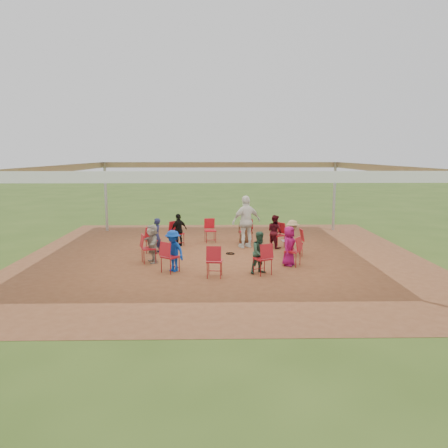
{
  "coord_description": "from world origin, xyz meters",
  "views": [
    {
      "loc": [
        -0.23,
        -14.01,
        3.34
      ],
      "look_at": [
        0.05,
        0.3,
        1.04
      ],
      "focal_mm": 35.0,
      "sensor_mm": 36.0,
      "label": 1
    }
  ],
  "objects_px": {
    "chair_6": "(149,249)",
    "laptop": "(287,239)",
    "chair_4": "(177,234)",
    "chair_0": "(296,243)",
    "person_seated_5": "(152,243)",
    "person_seated_4": "(157,236)",
    "person_seated_7": "(260,253)",
    "chair_9": "(263,259)",
    "person_seated_6": "(173,251)",
    "chair_8": "(214,261)",
    "person_seated_1": "(275,231)",
    "chair_1": "(277,235)",
    "chair_7": "(170,257)",
    "chair_2": "(246,231)",
    "cable_coil": "(231,254)",
    "standing_person": "(246,222)",
    "chair_5": "(153,240)",
    "person_seated_2": "(245,228)",
    "person_seated_8": "(289,246)",
    "chair_3": "(210,231)",
    "chair_10": "(292,251)",
    "person_seated_0": "(292,238)",
    "person_seated_3": "(179,230)"
  },
  "relations": [
    {
      "from": "person_seated_1",
      "to": "person_seated_8",
      "type": "distance_m",
      "value": 2.49
    },
    {
      "from": "laptop",
      "to": "person_seated_8",
      "type": "bearing_deg",
      "value": 170.46
    },
    {
      "from": "person_seated_4",
      "to": "person_seated_2",
      "type": "bearing_deg",
      "value": 130.91
    },
    {
      "from": "chair_3",
      "to": "cable_coil",
      "type": "relative_size",
      "value": 2.56
    },
    {
      "from": "chair_10",
      "to": "person_seated_7",
      "type": "relative_size",
      "value": 0.75
    },
    {
      "from": "person_seated_1",
      "to": "standing_person",
      "type": "bearing_deg",
      "value": 49.36
    },
    {
      "from": "chair_4",
      "to": "chair_7",
      "type": "bearing_deg",
      "value": 49.09
    },
    {
      "from": "chair_5",
      "to": "chair_7",
      "type": "relative_size",
      "value": 1.0
    },
    {
      "from": "chair_4",
      "to": "chair_0",
      "type": "bearing_deg",
      "value": 114.55
    },
    {
      "from": "person_seated_3",
      "to": "chair_8",
      "type": "bearing_deg",
      "value": 64.79
    },
    {
      "from": "chair_10",
      "to": "laptop",
      "type": "distance_m",
      "value": 1.32
    },
    {
      "from": "chair_8",
      "to": "person_seated_6",
      "type": "distance_m",
      "value": 1.35
    },
    {
      "from": "person_seated_1",
      "to": "laptop",
      "type": "distance_m",
      "value": 1.26
    },
    {
      "from": "chair_6",
      "to": "chair_7",
      "type": "bearing_deg",
      "value": 16.36
    },
    {
      "from": "chair_1",
      "to": "person_seated_0",
      "type": "distance_m",
      "value": 1.35
    },
    {
      "from": "chair_2",
      "to": "person_seated_7",
      "type": "distance_m",
      "value": 4.31
    },
    {
      "from": "person_seated_7",
      "to": "laptop",
      "type": "xyz_separation_m",
      "value": [
        1.12,
        2.14,
        -0.03
      ]
    },
    {
      "from": "chair_6",
      "to": "chair_7",
      "type": "xyz_separation_m",
      "value": [
        0.78,
        -1.12,
        0.0
      ]
    },
    {
      "from": "person_seated_7",
      "to": "person_seated_0",
      "type": "bearing_deg",
      "value": 32.73
    },
    {
      "from": "chair_7",
      "to": "person_seated_2",
      "type": "bearing_deg",
      "value": 97.97
    },
    {
      "from": "person_seated_4",
      "to": "person_seated_7",
      "type": "distance_m",
      "value": 4.19
    },
    {
      "from": "chair_9",
      "to": "person_seated_7",
      "type": "bearing_deg",
      "value": 90.0
    },
    {
      "from": "chair_2",
      "to": "person_seated_2",
      "type": "xyz_separation_m",
      "value": [
        -0.05,
        -0.11,
        0.16
      ]
    },
    {
      "from": "chair_2",
      "to": "person_seated_2",
      "type": "height_order",
      "value": "person_seated_2"
    },
    {
      "from": "chair_0",
      "to": "chair_10",
      "type": "height_order",
      "value": "same"
    },
    {
      "from": "chair_1",
      "to": "person_seated_1",
      "type": "relative_size",
      "value": 0.75
    },
    {
      "from": "chair_10",
      "to": "person_seated_5",
      "type": "relative_size",
      "value": 0.75
    },
    {
      "from": "person_seated_4",
      "to": "cable_coil",
      "type": "relative_size",
      "value": 3.41
    },
    {
      "from": "chair_6",
      "to": "laptop",
      "type": "height_order",
      "value": "chair_6"
    },
    {
      "from": "chair_2",
      "to": "chair_5",
      "type": "relative_size",
      "value": 1.0
    },
    {
      "from": "chair_4",
      "to": "person_seated_1",
      "type": "height_order",
      "value": "person_seated_1"
    },
    {
      "from": "person_seated_5",
      "to": "person_seated_1",
      "type": "bearing_deg",
      "value": 98.18
    },
    {
      "from": "person_seated_8",
      "to": "chair_10",
      "type": "bearing_deg",
      "value": -90.0
    },
    {
      "from": "cable_coil",
      "to": "person_seated_1",
      "type": "bearing_deg",
      "value": 30.38
    },
    {
      "from": "person_seated_5",
      "to": "person_seated_6",
      "type": "xyz_separation_m",
      "value": [
        0.74,
        -1.07,
        0.0
      ]
    },
    {
      "from": "chair_4",
      "to": "person_seated_5",
      "type": "relative_size",
      "value": 0.75
    },
    {
      "from": "chair_9",
      "to": "person_seated_8",
      "type": "distance_m",
      "value": 1.35
    },
    {
      "from": "chair_4",
      "to": "person_seated_2",
      "type": "height_order",
      "value": "person_seated_2"
    },
    {
      "from": "chair_8",
      "to": "chair_9",
      "type": "relative_size",
      "value": 1.0
    },
    {
      "from": "person_seated_6",
      "to": "laptop",
      "type": "bearing_deg",
      "value": 66.37
    },
    {
      "from": "person_seated_1",
      "to": "person_seated_2",
      "type": "relative_size",
      "value": 1.0
    },
    {
      "from": "chair_4",
      "to": "chair_5",
      "type": "xyz_separation_m",
      "value": [
        -0.7,
        -1.17,
        0.0
      ]
    },
    {
      "from": "chair_0",
      "to": "laptop",
      "type": "height_order",
      "value": "chair_0"
    },
    {
      "from": "chair_5",
      "to": "person_seated_8",
      "type": "relative_size",
      "value": 0.75
    },
    {
      "from": "chair_1",
      "to": "laptop",
      "type": "height_order",
      "value": "chair_1"
    },
    {
      "from": "chair_7",
      "to": "chair_10",
      "type": "xyz_separation_m",
      "value": [
        3.61,
        0.65,
        0.0
      ]
    },
    {
      "from": "chair_2",
      "to": "person_seated_2",
      "type": "distance_m",
      "value": 0.2
    },
    {
      "from": "chair_8",
      "to": "chair_9",
      "type": "height_order",
      "value": "same"
    },
    {
      "from": "chair_10",
      "to": "chair_2",
      "type": "bearing_deg",
      "value": 49.09
    },
    {
      "from": "person_seated_8",
      "to": "chair_3",
      "type": "bearing_deg",
      "value": 64.79
    }
  ]
}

